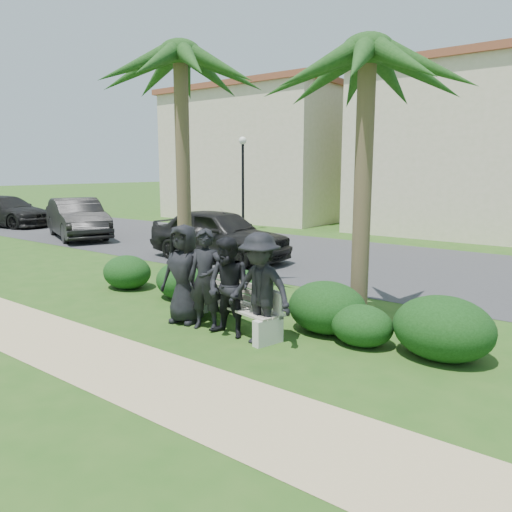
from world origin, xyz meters
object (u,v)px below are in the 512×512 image
object	(u,v)px
man_c	(229,287)
palm_right	(368,54)
car_c	(7,211)
man_d	(260,289)
palm_left	(180,56)
park_bench	(229,307)
car_b	(77,218)
street_lamp	(243,167)
man_a	(184,274)
man_b	(206,279)
car_a	(219,234)

from	to	relation	value
man_c	palm_right	distance (m)	4.66
car_c	man_d	bearing A→B (deg)	-117.84
palm_left	palm_right	xyz separation A→B (m)	(4.26, 0.31, -0.46)
park_bench	car_b	size ratio (longest dim) A/B	0.50
street_lamp	man_a	distance (m)	14.42
man_b	car_a	distance (m)	6.89
man_d	park_bench	bearing A→B (deg)	158.88
man_b	car_a	world-z (taller)	man_b
man_d	palm_left	world-z (taller)	palm_left
man_b	palm_left	distance (m)	5.18
man_b	man_c	bearing A→B (deg)	-26.18
street_lamp	man_c	bearing A→B (deg)	-51.69
palm_right	car_c	distance (m)	21.82
man_c	palm_left	bearing A→B (deg)	147.22
man_a	man_c	bearing A→B (deg)	-17.40
car_b	car_c	xyz separation A→B (m)	(-6.66, 0.31, -0.07)
man_b	car_a	xyz separation A→B (m)	(-4.44, 5.27, -0.09)
street_lamp	palm_right	bearing A→B (deg)	-42.23
palm_left	car_b	xyz separation A→B (m)	(-10.20, 3.76, -4.43)
man_a	man_c	xyz separation A→B (m)	(1.18, -0.10, -0.06)
man_a	car_b	bearing A→B (deg)	143.03
park_bench	man_a	size ratio (longest dim) A/B	1.35
car_a	palm_left	bearing A→B (deg)	-149.45
man_a	car_a	size ratio (longest dim) A/B	0.39
man_c	man_d	xyz separation A→B (m)	(0.64, 0.02, 0.06)
palm_right	car_a	xyz separation A→B (m)	(-6.44, 3.27, -3.98)
park_bench	car_c	distance (m)	20.15
man_c	man_d	bearing A→B (deg)	1.05
man_a	car_a	bearing A→B (deg)	113.92
park_bench	car_a	world-z (taller)	car_a
man_a	street_lamp	bearing A→B (deg)	112.41
man_a	palm_right	xyz separation A→B (m)	(2.58, 1.97, 3.87)
man_a	car_a	distance (m)	6.50
man_d	palm_left	bearing A→B (deg)	152.24
park_bench	car_a	xyz separation A→B (m)	(-4.72, 4.97, 0.44)
man_b	man_c	xyz separation A→B (m)	(0.60, -0.07, -0.05)
man_c	car_a	distance (m)	7.34
car_a	car_c	xyz separation A→B (m)	(-14.68, 0.49, -0.06)
man_b	car_c	bearing A→B (deg)	143.28
palm_right	car_b	distance (m)	15.39
man_d	car_c	bearing A→B (deg)	162.72
man_a	man_c	size ratio (longest dim) A/B	1.07
street_lamp	car_b	distance (m)	7.61
man_b	man_c	world-z (taller)	man_b
car_a	man_c	bearing A→B (deg)	-137.44
palm_left	palm_right	size ratio (longest dim) A/B	1.08
man_c	palm_right	size ratio (longest dim) A/B	0.30
palm_right	car_b	size ratio (longest dim) A/B	1.16
park_bench	car_c	world-z (taller)	car_c
street_lamp	park_bench	distance (m)	14.80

